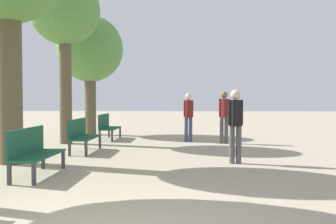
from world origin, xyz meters
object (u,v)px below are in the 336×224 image
at_px(tree_row_3, 90,50).
at_px(pedestrian_far, 224,114).
at_px(bench_row_1, 33,150).
at_px(bench_row_3, 107,125).
at_px(pedestrian_mid, 235,121).
at_px(pedestrian_near, 188,114).
at_px(tree_row_2, 65,13).
at_px(bench_row_2, 82,134).

bearing_deg(tree_row_3, pedestrian_far, -27.63).
bearing_deg(tree_row_3, bench_row_1, -82.40).
distance_m(bench_row_3, pedestrian_mid, 6.25).
height_order(pedestrian_near, pedestrian_far, pedestrian_far).
distance_m(pedestrian_near, pedestrian_mid, 4.30).
relative_size(tree_row_2, pedestrian_near, 3.34).
bearing_deg(bench_row_1, pedestrian_near, 63.26).
bearing_deg(tree_row_2, bench_row_2, -60.38).
height_order(bench_row_2, bench_row_3, same).
relative_size(bench_row_3, pedestrian_near, 0.95).
bearing_deg(bench_row_2, pedestrian_near, 41.59).
relative_size(tree_row_3, pedestrian_mid, 2.88).
bearing_deg(pedestrian_far, tree_row_3, 152.37).
bearing_deg(pedestrian_mid, bench_row_3, 130.03).
distance_m(tree_row_2, tree_row_3, 3.15).
distance_m(bench_row_1, pedestrian_near, 6.52).
xyz_separation_m(bench_row_1, pedestrian_far, (4.10, 5.46, 0.47)).
bearing_deg(bench_row_3, pedestrian_far, -13.20).
distance_m(tree_row_2, pedestrian_mid, 6.99).
relative_size(tree_row_3, pedestrian_far, 2.83).
height_order(bench_row_1, tree_row_3, tree_row_3).
height_order(bench_row_1, pedestrian_mid, pedestrian_mid).
distance_m(tree_row_2, pedestrian_far, 6.14).
bearing_deg(pedestrian_far, tree_row_2, -176.35).
height_order(bench_row_1, tree_row_2, tree_row_2).
xyz_separation_m(tree_row_2, pedestrian_far, (5.19, 0.33, -3.27)).
bearing_deg(bench_row_3, pedestrian_near, -11.82).
distance_m(bench_row_3, pedestrian_far, 4.24).
bearing_deg(bench_row_1, tree_row_3, 97.60).
xyz_separation_m(tree_row_3, pedestrian_mid, (5.10, -6.53, -2.48)).
xyz_separation_m(bench_row_2, tree_row_3, (-1.09, 4.97, 2.94)).
height_order(bench_row_1, bench_row_3, same).
bearing_deg(bench_row_1, tree_row_2, 102.00).
distance_m(bench_row_3, tree_row_2, 4.10).
distance_m(tree_row_2, pedestrian_near, 5.24).
xyz_separation_m(pedestrian_near, pedestrian_far, (1.17, -0.35, 0.03)).
bearing_deg(bench_row_2, pedestrian_mid, -21.29).
height_order(tree_row_2, pedestrian_far, tree_row_2).
bearing_deg(tree_row_2, bench_row_1, -78.00).
bearing_deg(pedestrian_near, tree_row_3, 149.49).
relative_size(bench_row_1, pedestrian_near, 0.95).
height_order(bench_row_1, bench_row_2, same).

